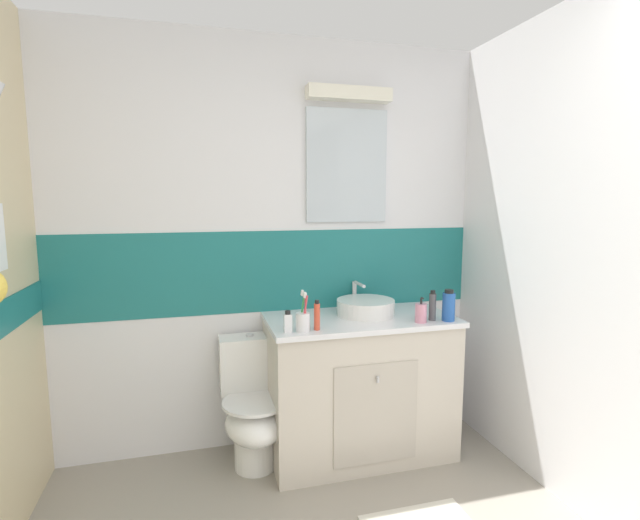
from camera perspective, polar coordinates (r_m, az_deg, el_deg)
The scene contains 11 objects.
wall_back_tiled at distance 2.90m, azimuth -5.56°, elevation 1.90°, with size 3.20×0.20×2.50m.
wall_right_plain at distance 2.44m, azimuth 33.30°, elevation -0.59°, with size 0.10×3.48×2.50m, color white.
vanity_cabinet at distance 2.91m, azimuth 4.82°, elevation -15.08°, with size 1.10×0.58×0.85m.
sink_basin at distance 2.82m, azimuth 5.61°, elevation -5.70°, with size 0.35×0.39×0.18m.
toilet at distance 2.83m, azimuth -8.15°, elevation -17.47°, with size 0.37×0.50×0.75m.
toothbrush_cup at distance 2.46m, azimuth -2.12°, elevation -7.42°, with size 0.07×0.07×0.22m.
soap_dispenser at distance 2.69m, azimuth 12.31°, elevation -6.38°, with size 0.07×0.07×0.15m.
toothpaste_tube_upright at distance 2.48m, azimuth -0.37°, elevation -6.88°, with size 0.03×0.03×0.16m.
perfume_flask_small at distance 2.44m, azimuth -3.98°, elevation -7.60°, with size 0.04×0.03×0.12m.
mouthwash_bottle at distance 2.76m, azimuth 15.55°, elevation -5.48°, with size 0.07×0.07×0.18m.
deodorant_spray_can at distance 2.74m, azimuth 13.67°, elevation -5.54°, with size 0.04×0.04×0.17m.
Camera 1 is at (-0.47, -0.40, 1.54)m, focal length 26.00 mm.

